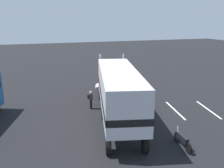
# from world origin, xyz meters

# --- Properties ---
(ground_plane) EXTENTS (120.00, 120.00, 0.00)m
(ground_plane) POSITION_xyz_m (0.00, 0.00, 0.00)
(ground_plane) COLOR black
(lane_stripe_near) EXTENTS (4.35, 0.98, 0.01)m
(lane_stripe_near) POSITION_xyz_m (-5.22, -3.50, 0.01)
(lane_stripe_near) COLOR silver
(lane_stripe_near) RESTS_ON ground_plane
(lane_stripe_mid) EXTENTS (4.34, 1.04, 0.01)m
(lane_stripe_mid) POSITION_xyz_m (-5.97, -6.37, 0.01)
(lane_stripe_mid) COLOR silver
(lane_stripe_mid) RESTS_ON ground_plane
(semi_truck) EXTENTS (14.34, 5.82, 4.50)m
(semi_truck) POSITION_xyz_m (-5.21, 1.90, 2.52)
(semi_truck) COLOR #B21919
(semi_truck) RESTS_ON ground_plane
(person_bystander) EXTENTS (0.39, 0.48, 1.63)m
(person_bystander) POSITION_xyz_m (-2.48, 3.39, 0.89)
(person_bystander) COLOR black
(person_bystander) RESTS_ON ground_plane
(motorcycle) EXTENTS (2.11, 0.34, 1.12)m
(motorcycle) POSITION_xyz_m (-10.89, -0.39, 0.48)
(motorcycle) COLOR black
(motorcycle) RESTS_ON ground_plane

